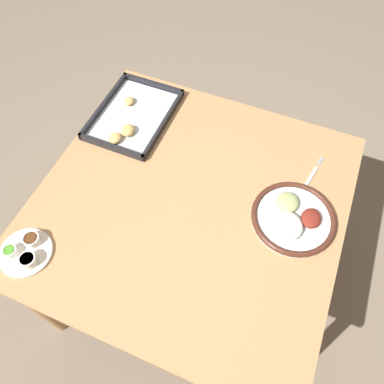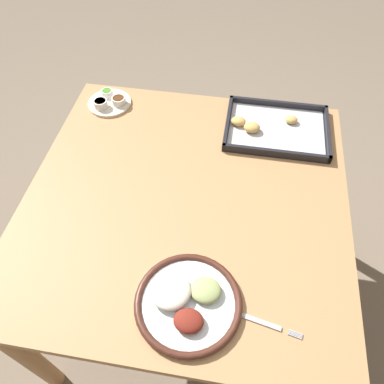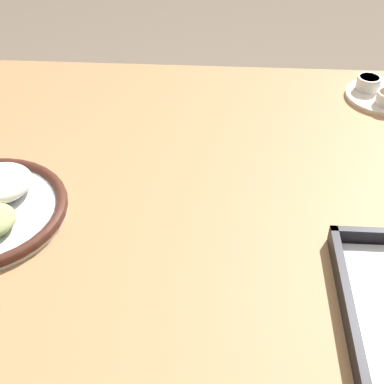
# 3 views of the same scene
# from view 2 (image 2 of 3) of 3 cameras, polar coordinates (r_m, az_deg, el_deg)

# --- Properties ---
(ground_plane) EXTENTS (8.00, 8.00, 0.00)m
(ground_plane) POSITION_cam_2_polar(r_m,az_deg,el_deg) (1.82, -0.65, -14.72)
(ground_plane) COLOR #7A6B59
(dining_table) EXTENTS (1.02, 1.03, 0.73)m
(dining_table) POSITION_cam_2_polar(r_m,az_deg,el_deg) (1.27, -0.90, -3.57)
(dining_table) COLOR #AD7F51
(dining_table) RESTS_ON ground_plane
(dinner_plate) EXTENTS (0.28, 0.28, 0.05)m
(dinner_plate) POSITION_cam_2_polar(r_m,az_deg,el_deg) (1.00, -0.81, -16.31)
(dinner_plate) COLOR silver
(dinner_plate) RESTS_ON dining_table
(fork) EXTENTS (0.21, 0.05, 0.00)m
(fork) POSITION_cam_2_polar(r_m,az_deg,el_deg) (1.01, 9.82, -18.73)
(fork) COLOR #B2B2B7
(fork) RESTS_ON dining_table
(saucer_plate) EXTENTS (0.17, 0.17, 0.04)m
(saucer_plate) POSITION_cam_2_polar(r_m,az_deg,el_deg) (1.53, -12.49, 13.31)
(saucer_plate) COLOR beige
(saucer_plate) RESTS_ON dining_table
(baking_tray) EXTENTS (0.37, 0.28, 0.04)m
(baking_tray) POSITION_cam_2_polar(r_m,az_deg,el_deg) (1.42, 12.30, 9.48)
(baking_tray) COLOR black
(baking_tray) RESTS_ON dining_table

